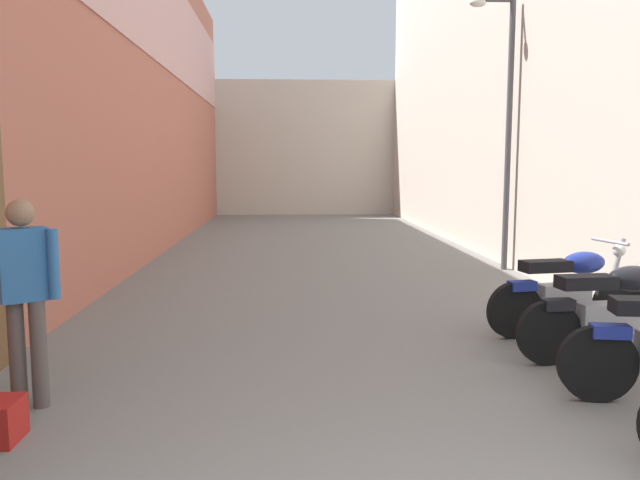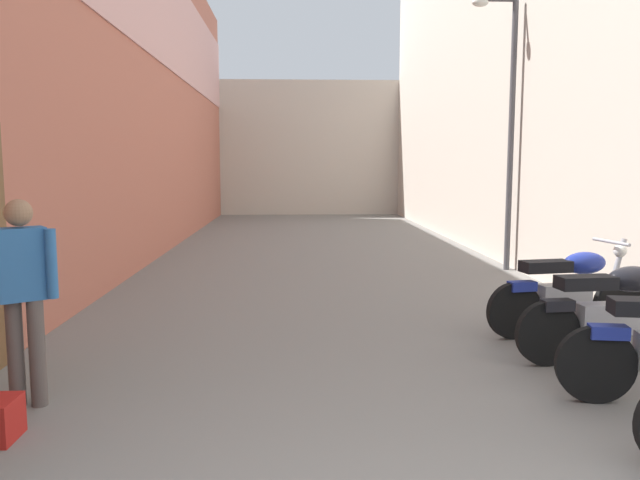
{
  "view_description": "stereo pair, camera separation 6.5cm",
  "coord_description": "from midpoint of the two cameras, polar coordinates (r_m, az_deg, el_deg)",
  "views": [
    {
      "loc": [
        -0.67,
        -1.84,
        1.81
      ],
      "look_at": [
        -0.3,
        5.2,
        0.97
      ],
      "focal_mm": 35.1,
      "sensor_mm": 36.0,
      "label": 1
    },
    {
      "loc": [
        -0.6,
        -1.84,
        1.81
      ],
      "look_at": [
        -0.3,
        5.2,
        0.97
      ],
      "focal_mm": 35.1,
      "sensor_mm": 36.0,
      "label": 2
    }
  ],
  "objects": [
    {
      "name": "street_lamp",
      "position": [
        11.3,
        16.81,
        11.02
      ],
      "size": [
        0.79,
        0.18,
        4.61
      ],
      "color": "#47474C",
      "rests_on": "ground"
    },
    {
      "name": "ground_plane",
      "position": [
        10.63,
        1.01,
        -3.0
      ],
      "size": [
        37.23,
        37.23,
        0.0
      ],
      "primitive_type": "plane",
      "color": "slate"
    },
    {
      "name": "building_far_end",
      "position": [
        24.09,
        -0.94,
        8.33
      ],
      "size": [
        9.54,
        2.0,
        4.89
      ],
      "primitive_type": "cube",
      "color": "beige",
      "rests_on": "ground"
    },
    {
      "name": "motorcycle_fourth",
      "position": [
        7.2,
        22.0,
        -4.2
      ],
      "size": [
        1.84,
        0.58,
        1.04
      ],
      "color": "black",
      "rests_on": "ground"
    },
    {
      "name": "pedestrian_mid_alley",
      "position": [
        5.14,
        -25.15,
        -3.9
      ],
      "size": [
        0.52,
        0.36,
        1.57
      ],
      "color": "#564C47",
      "rests_on": "ground"
    },
    {
      "name": "building_right",
      "position": [
        13.29,
        16.22,
        15.86
      ],
      "size": [
        0.45,
        21.23,
        7.93
      ],
      "color": "beige",
      "rests_on": "ground"
    },
    {
      "name": "motorcycle_third",
      "position": [
        6.38,
        25.48,
        -5.75
      ],
      "size": [
        1.85,
        0.58,
        1.04
      ],
      "color": "black",
      "rests_on": "ground"
    },
    {
      "name": "building_left",
      "position": [
        12.85,
        -15.63,
        14.08
      ],
      "size": [
        0.45,
        21.23,
        6.91
      ],
      "color": "#B76651",
      "rests_on": "ground"
    }
  ]
}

